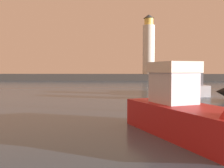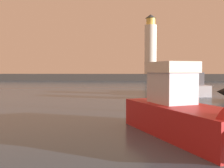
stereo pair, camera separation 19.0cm
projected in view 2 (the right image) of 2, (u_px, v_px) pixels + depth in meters
name	position (u px, v px, depth m)	size (l,w,h in m)	color
ground_plane	(123.00, 91.00, 35.32)	(220.00, 220.00, 0.00)	#384C60
breakwater	(125.00, 77.00, 69.71)	(71.34, 4.25, 1.73)	#423F3D
lighthouse	(151.00, 46.00, 68.93)	(3.00, 3.00, 15.08)	silver
motorboat_0	(201.00, 119.00, 10.16)	(5.45, 8.46, 3.51)	#B21E1E
motorboat_2	(187.00, 87.00, 31.01)	(3.16, 7.92, 2.92)	silver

